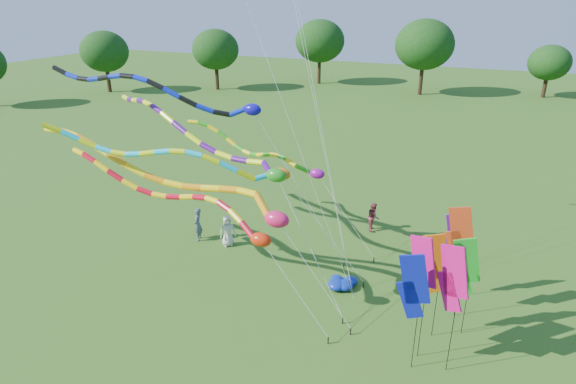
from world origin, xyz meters
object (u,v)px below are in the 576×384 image
at_px(tube_kite_orange, 180,180).
at_px(person_b, 198,224).
at_px(person_a, 228,231).
at_px(person_c, 373,217).
at_px(blue_nylon_heap, 340,281).
at_px(tube_kite_red, 188,203).

height_order(tube_kite_orange, person_b, tube_kite_orange).
height_order(person_a, person_c, person_a).
xyz_separation_m(blue_nylon_heap, person_a, (-6.54, 1.26, 0.62)).
bearing_deg(tube_kite_red, person_a, 108.23).
relative_size(person_a, person_c, 1.04).
xyz_separation_m(tube_kite_orange, person_a, (-0.03, 3.59, -4.09)).
bearing_deg(person_b, blue_nylon_heap, 61.90).
relative_size(blue_nylon_heap, person_a, 0.99).
relative_size(tube_kite_red, person_b, 7.16).
bearing_deg(person_c, tube_kite_orange, 120.74).
distance_m(blue_nylon_heap, person_a, 6.69).
distance_m(tube_kite_orange, blue_nylon_heap, 8.37).
distance_m(tube_kite_orange, person_b, 5.62).
distance_m(person_a, person_b, 1.76).
bearing_deg(tube_kite_red, tube_kite_orange, 153.94).
xyz_separation_m(tube_kite_orange, blue_nylon_heap, (6.51, 2.33, -4.71)).
height_order(tube_kite_red, person_c, tube_kite_red).
height_order(blue_nylon_heap, person_c, person_c).
distance_m(tube_kite_orange, person_c, 11.35).
bearing_deg(person_a, person_b, 140.29).
height_order(tube_kite_red, person_b, tube_kite_red).
height_order(tube_kite_red, blue_nylon_heap, tube_kite_red).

